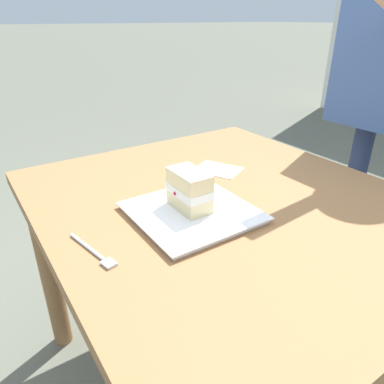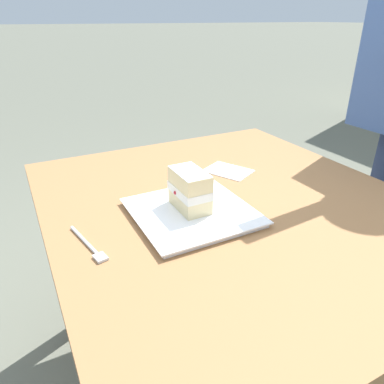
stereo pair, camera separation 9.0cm
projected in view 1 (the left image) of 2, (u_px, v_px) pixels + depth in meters
ground_plane at (219, 377)px, 1.34m from camera, size 160.00×160.00×0.00m
patio_table at (226, 232)px, 1.06m from camera, size 1.12×0.99×0.75m
dessert_plate at (192, 213)px, 0.92m from camera, size 0.29×0.29×0.02m
cake_slice at (189, 190)px, 0.91m from camera, size 0.12×0.08×0.10m
dessert_fork at (94, 252)px, 0.78m from camera, size 0.17×0.05×0.01m
paper_napkin at (218, 170)px, 1.20m from camera, size 0.18×0.16×0.00m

